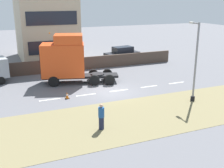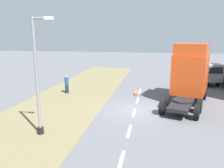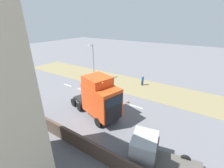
# 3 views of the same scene
# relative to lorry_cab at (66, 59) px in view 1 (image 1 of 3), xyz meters

# --- Properties ---
(ground_plane) EXTENTS (120.00, 120.00, 0.00)m
(ground_plane) POSITION_rel_lorry_cab_xyz_m (-4.29, -3.13, -2.45)
(ground_plane) COLOR slate
(ground_plane) RESTS_ON ground
(grass_verge) EXTENTS (7.00, 44.00, 0.01)m
(grass_verge) POSITION_rel_lorry_cab_xyz_m (-10.29, -3.13, -2.45)
(grass_verge) COLOR olive
(grass_verge) RESTS_ON ground
(lane_markings) EXTENTS (0.16, 14.60, 0.00)m
(lane_markings) POSITION_rel_lorry_cab_xyz_m (-4.29, -3.83, -2.45)
(lane_markings) COLOR white
(lane_markings) RESTS_ON ground
(boundary_wall) EXTENTS (0.25, 24.00, 1.51)m
(boundary_wall) POSITION_rel_lorry_cab_xyz_m (4.71, -3.13, -1.70)
(boundary_wall) COLOR #4C3D33
(boundary_wall) RESTS_ON ground
(building_block) EXTENTS (10.34, 7.32, 13.19)m
(building_block) POSITION_rel_lorry_cab_xyz_m (13.36, -0.47, 3.60)
(building_block) COLOR #C1B293
(building_block) RESTS_ON ground
(lorry_cab) EXTENTS (4.48, 7.76, 5.01)m
(lorry_cab) POSITION_rel_lorry_cab_xyz_m (0.00, 0.00, 0.00)
(lorry_cab) COLOR black
(lorry_cab) RESTS_ON ground
(parked_car) EXTENTS (2.36, 4.86, 2.13)m
(parked_car) POSITION_rel_lorry_cab_xyz_m (6.46, -9.11, -1.42)
(parked_car) COLOR black
(parked_car) RESTS_ON ground
(lamp_post) EXTENTS (1.29, 0.35, 6.42)m
(lamp_post) POSITION_rel_lorry_cab_xyz_m (-9.12, -8.35, 0.47)
(lamp_post) COLOR black
(lamp_post) RESTS_ON ground
(pedestrian) EXTENTS (0.39, 0.39, 1.75)m
(pedestrian) POSITION_rel_lorry_cab_xyz_m (-11.24, 0.53, -1.59)
(pedestrian) COLOR #1E233D
(pedestrian) RESTS_ON ground
(traffic_cone_lead) EXTENTS (0.36, 0.36, 0.58)m
(traffic_cone_lead) POSITION_rel_lorry_cab_xyz_m (-4.61, 1.15, -2.17)
(traffic_cone_lead) COLOR black
(traffic_cone_lead) RESTS_ON ground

